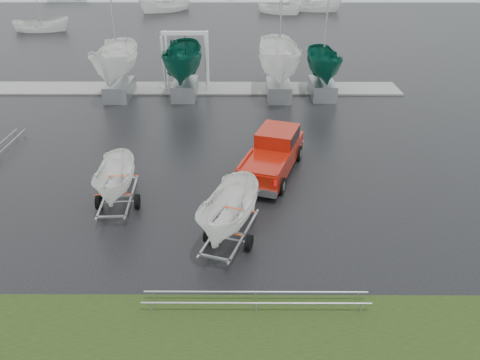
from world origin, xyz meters
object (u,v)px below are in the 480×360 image
trailer_hitched (229,181)px  boat_hoist (186,52)px  pickup_truck (274,152)px  trailer_parked (112,154)px

trailer_hitched → boat_hoist: trailer_hitched is taller
pickup_truck → boat_hoist: (-5.52, 13.14, 1.69)m
trailer_parked → boat_hoist: bearing=82.6°
pickup_truck → trailer_parked: (-6.71, -3.36, 1.41)m
trailer_hitched → boat_hoist: (-3.57, 19.14, 0.05)m
trailer_hitched → pickup_truck: bearing=90.0°
trailer_parked → boat_hoist: 16.55m
trailer_parked → boat_hoist: trailer_parked is taller
pickup_truck → trailer_hitched: size_ratio=1.23×
pickup_truck → trailer_parked: size_ratio=1.36×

